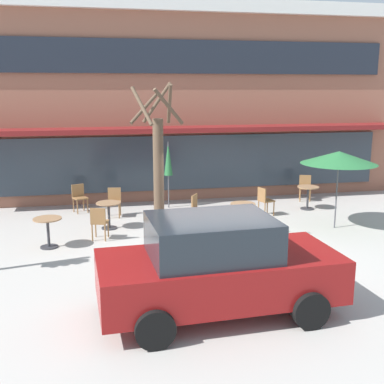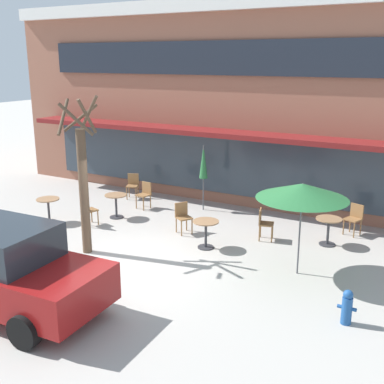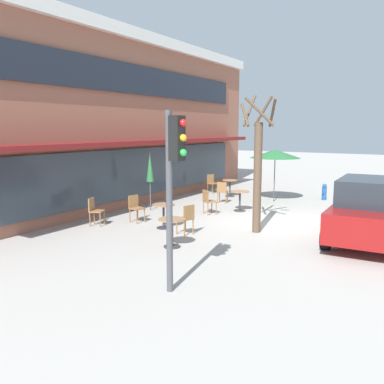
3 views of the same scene
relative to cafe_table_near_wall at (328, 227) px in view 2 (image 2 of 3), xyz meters
name	(u,v)px [view 2 (image 2 of 3)]	position (x,y,z in m)	size (l,w,h in m)	color
ground_plane	(124,266)	(-3.98, -3.85, -0.52)	(80.00, 80.00, 0.00)	#ADA8A0
building_facade	(272,97)	(-3.98, 6.11, 2.91)	(18.56, 9.10, 6.84)	#935B47
cafe_table_near_wall	(328,227)	(0.00, 0.00, 0.00)	(0.70, 0.70, 0.76)	#333338
cafe_table_streetside	(116,202)	(-6.47, -0.96, 0.00)	(0.70, 0.70, 0.76)	#333338
cafe_table_by_tree	(48,206)	(-8.01, -2.34, 0.00)	(0.70, 0.70, 0.76)	#333338
cafe_table_mid_patio	(206,230)	(-2.79, -1.82, 0.00)	(0.70, 0.70, 0.76)	#333338
patio_umbrella_green_folded	(203,162)	(-4.44, 1.13, 1.11)	(0.28, 0.28, 2.20)	#4C4C51
patio_umbrella_cream_folded	(302,191)	(-0.16, -2.17, 1.51)	(2.10, 2.10, 2.20)	#4C4C51
cafe_chair_0	(183,215)	(-3.93, -1.09, 0.01)	(0.55, 0.55, 0.89)	olive
cafe_chair_1	(87,209)	(-6.75, -1.98, 0.01)	(0.49, 0.49, 0.89)	olive
cafe_chair_2	(354,217)	(0.44, 1.19, 0.01)	(0.51, 0.51, 0.89)	olive
cafe_chair_3	(145,193)	(-6.26, 0.34, 0.01)	(0.46, 0.46, 0.89)	olive
cafe_chair_4	(264,222)	(-1.67, -0.48, 0.01)	(0.50, 0.50, 0.89)	olive
cafe_chair_5	(133,184)	(-7.34, 1.13, 0.01)	(0.52, 0.52, 0.89)	olive
parked_sedan	(5,268)	(-4.78, -6.64, 0.36)	(4.28, 2.17, 1.76)	maroon
street_tree	(83,181)	(-5.39, -3.58, 1.40)	(1.20, 1.21, 4.05)	brown
fire_hydrant	(347,307)	(1.34, -3.89, -0.16)	(0.36, 0.20, 0.71)	#1E4C8C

